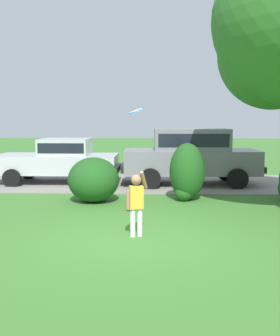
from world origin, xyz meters
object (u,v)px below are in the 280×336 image
object	(u,v)px
parked_sedan	(60,159)
frisbee	(136,111)
parked_suv	(191,153)
child_thrower	(136,200)

from	to	relation	value
parked_sedan	frisbee	xyz separation A→B (m)	(3.01, -6.48, 1.56)
parked_sedan	frisbee	distance (m)	7.31
parked_suv	frisbee	size ratio (longest dim) A/B	16.86
parked_sedan	parked_suv	world-z (taller)	parked_suv
parked_suv	child_thrower	bearing A→B (deg)	-103.28
parked_suv	frisbee	world-z (taller)	frisbee
parked_sedan	frisbee	world-z (taller)	frisbee
parked_suv	frisbee	bearing A→B (deg)	-103.95
child_thrower	frisbee	distance (m)	1.71
parked_suv	parked_sedan	bearing A→B (deg)	176.95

